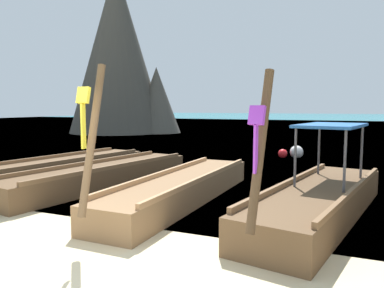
{
  "coord_description": "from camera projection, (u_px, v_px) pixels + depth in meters",
  "views": [
    {
      "loc": [
        3.24,
        -3.21,
        2.16
      ],
      "look_at": [
        0.0,
        4.47,
        1.33
      ],
      "focal_mm": 34.83,
      "sensor_mm": 36.0,
      "label": 1
    }
  ],
  "objects": [
    {
      "name": "mooring_buoy_far",
      "position": [
        297.0,
        152.0,
        15.6
      ],
      "size": [
        0.55,
        0.55,
        0.55
      ],
      "color": "white",
      "rests_on": "sea_water"
    },
    {
      "name": "longtail_boat_violet_ribbon",
      "position": [
        320.0,
        200.0,
        7.26
      ],
      "size": [
        2.38,
        6.05,
        2.66
      ],
      "color": "brown",
      "rests_on": "ground"
    },
    {
      "name": "karst_rock",
      "position": [
        120.0,
        54.0,
        31.14
      ],
      "size": [
        9.31,
        8.07,
        13.82
      ],
      "color": "#47443D",
      "rests_on": "ground"
    },
    {
      "name": "longtail_boat_yellow_ribbon",
      "position": [
        182.0,
        189.0,
        8.54
      ],
      "size": [
        1.34,
        6.45,
        2.82
      ],
      "color": "olive",
      "rests_on": "ground"
    },
    {
      "name": "longtail_boat_orange_ribbon",
      "position": [
        101.0,
        176.0,
        10.11
      ],
      "size": [
        2.21,
        6.48,
        2.61
      ],
      "color": "brown",
      "rests_on": "ground"
    },
    {
      "name": "sea_water",
      "position": [
        328.0,
        120.0,
        61.69
      ],
      "size": [
        120.0,
        120.0,
        0.0
      ],
      "primitive_type": "plane",
      "color": "#147A89",
      "rests_on": "ground"
    },
    {
      "name": "mooring_buoy_near",
      "position": [
        283.0,
        154.0,
        15.74
      ],
      "size": [
        0.38,
        0.38,
        0.38
      ],
      "color": "red",
      "rests_on": "sea_water"
    },
    {
      "name": "longtail_boat_turquoise_ribbon",
      "position": [
        55.0,
        168.0,
        11.69
      ],
      "size": [
        2.3,
        7.35,
        2.53
      ],
      "color": "brown",
      "rests_on": "ground"
    }
  ]
}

